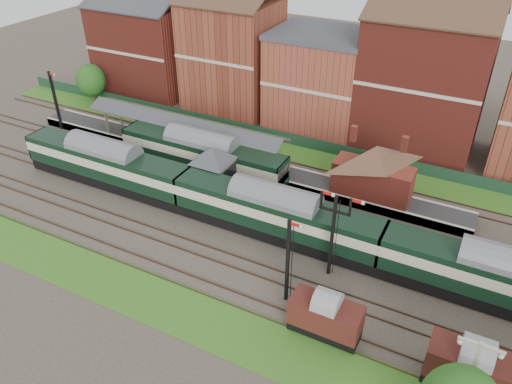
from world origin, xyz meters
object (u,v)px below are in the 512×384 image
at_px(dmu_train, 275,213).
at_px(semaphore_bracket, 333,231).
at_px(signal_box, 213,171).
at_px(goods_van_a, 326,316).
at_px(platform_railcar, 203,155).

bearing_deg(dmu_train, semaphore_bracket, -21.19).
relative_size(signal_box, goods_van_a, 1.13).
bearing_deg(goods_van_a, signal_box, 144.29).
distance_m(dmu_train, platform_railcar, 13.65).
distance_m(dmu_train, goods_van_a, 12.37).
bearing_deg(semaphore_bracket, signal_box, 159.08).
relative_size(platform_railcar, goods_van_a, 3.74).
bearing_deg(goods_van_a, semaphore_bracket, 107.10).
bearing_deg(platform_railcar, signal_box, -43.57).
xyz_separation_m(signal_box, semaphore_bracket, (15.04, -5.75, 1.44)).
xyz_separation_m(semaphore_bracket, dmu_train, (-6.45, 2.50, -1.93)).
xyz_separation_m(semaphore_bracket, platform_railcar, (-18.46, 9.00, -1.96)).
distance_m(signal_box, platform_railcar, 4.74).
bearing_deg(platform_railcar, goods_van_a, -37.15).
relative_size(semaphore_bracket, goods_van_a, 1.53).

